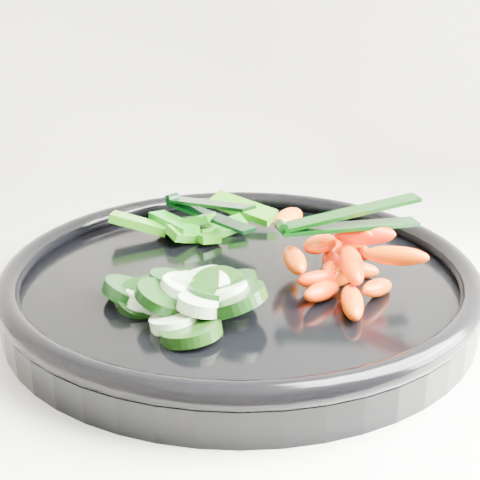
{
  "coord_description": "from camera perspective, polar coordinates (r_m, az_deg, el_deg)",
  "views": [
    {
      "loc": [
        -0.11,
        1.13,
        1.17
      ],
      "look_at": [
        -0.09,
        1.62,
        0.99
      ],
      "focal_mm": 50.0,
      "sensor_mm": 36.0,
      "label": 1
    }
  ],
  "objects": [
    {
      "name": "veggie_tray",
      "position": [
        0.54,
        0.0,
        -3.44
      ],
      "size": [
        0.43,
        0.43,
        0.04
      ],
      "color": "black",
      "rests_on": "counter"
    },
    {
      "name": "cucumber_pile",
      "position": [
        0.49,
        -5.4,
        -4.69
      ],
      "size": [
        0.14,
        0.13,
        0.04
      ],
      "color": "black",
      "rests_on": "veggie_tray"
    },
    {
      "name": "carrot_pile",
      "position": [
        0.53,
        8.48,
        -1.45
      ],
      "size": [
        0.11,
        0.15,
        0.05
      ],
      "color": "#FF4E00",
      "rests_on": "veggie_tray"
    },
    {
      "name": "pepper_pile",
      "position": [
        0.62,
        -3.58,
        1.28
      ],
      "size": [
        0.16,
        0.1,
        0.04
      ],
      "color": "#1A700A",
      "rests_on": "veggie_tray"
    },
    {
      "name": "tong_carrot",
      "position": [
        0.52,
        9.02,
        1.7
      ],
      "size": [
        0.11,
        0.03,
        0.02
      ],
      "color": "black",
      "rests_on": "carrot_pile"
    },
    {
      "name": "tong_pepper",
      "position": [
        0.61,
        -2.92,
        2.68
      ],
      "size": [
        0.08,
        0.1,
        0.02
      ],
      "color": "black",
      "rests_on": "pepper_pile"
    }
  ]
}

